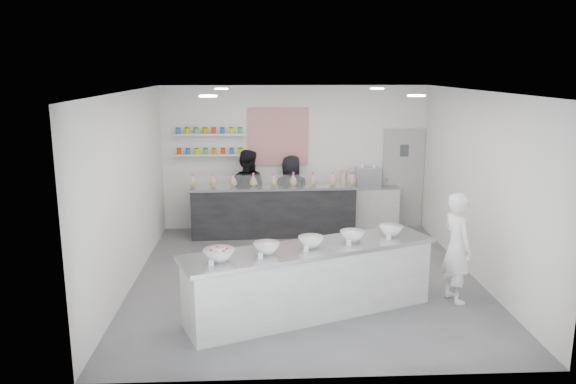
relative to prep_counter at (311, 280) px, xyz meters
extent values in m
plane|color=#515156|center=(0.04, 1.33, -0.49)|extent=(6.00, 6.00, 0.00)
plane|color=white|center=(0.04, 1.33, 2.51)|extent=(6.00, 6.00, 0.00)
plane|color=white|center=(0.04, 4.33, 1.01)|extent=(5.50, 0.00, 5.50)
plane|color=white|center=(-2.71, 1.33, 1.01)|extent=(0.00, 6.00, 6.00)
plane|color=white|center=(2.79, 1.33, 1.01)|extent=(0.00, 6.00, 6.00)
cube|color=#9E9E9B|center=(2.34, 4.30, 0.56)|extent=(0.88, 0.04, 2.10)
cube|color=#A8202A|center=(-0.31, 4.31, 1.46)|extent=(1.25, 0.03, 1.20)
cube|color=silver|center=(-1.71, 4.23, 1.11)|extent=(1.45, 0.22, 0.04)
cube|color=silver|center=(-1.71, 4.23, 1.53)|extent=(1.45, 0.22, 0.04)
cylinder|color=white|center=(-1.36, 0.33, 2.49)|extent=(0.24, 0.24, 0.02)
cylinder|color=white|center=(1.44, 0.33, 2.49)|extent=(0.24, 0.24, 0.02)
cylinder|color=white|center=(-1.36, 2.93, 2.49)|extent=(0.24, 0.24, 0.02)
cylinder|color=white|center=(1.44, 2.93, 2.49)|extent=(0.24, 0.24, 0.02)
cube|color=#B4B4B0|center=(0.00, 0.00, 0.00)|extent=(3.61, 2.07, 0.97)
cube|color=black|center=(-0.42, 3.76, 0.03)|extent=(3.34, 0.71, 1.03)
cube|color=white|center=(-0.41, 3.47, 0.68)|extent=(3.27, 0.12, 0.28)
cube|color=#B4B4B0|center=(1.59, 4.11, -0.03)|extent=(1.24, 0.39, 0.92)
cube|color=#93969E|center=(1.55, 4.11, 0.62)|extent=(0.50, 0.35, 0.39)
imported|color=white|center=(2.15, 0.35, 0.33)|extent=(0.51, 0.66, 1.62)
imported|color=black|center=(-0.96, 4.01, 0.38)|extent=(0.98, 0.84, 1.73)
imported|color=black|center=(-0.05, 4.01, 0.32)|extent=(0.80, 0.53, 1.61)
camera|label=1|loc=(-0.67, -7.25, 2.86)|focal=35.00mm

